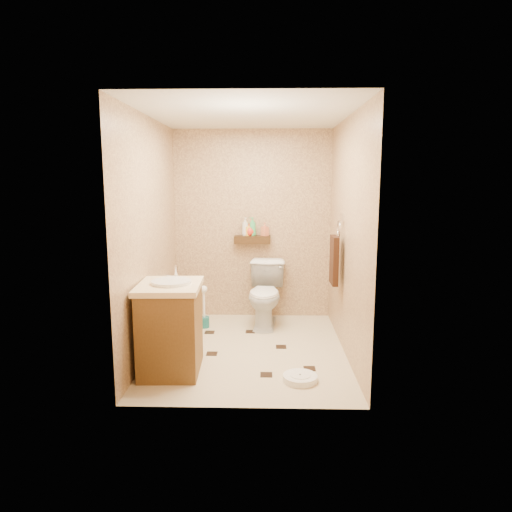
{
  "coord_description": "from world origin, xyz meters",
  "views": [
    {
      "loc": [
        0.2,
        -4.58,
        1.77
      ],
      "look_at": [
        0.07,
        0.25,
        0.96
      ],
      "focal_mm": 32.0,
      "sensor_mm": 36.0,
      "label": 1
    }
  ],
  "objects": [
    {
      "name": "towel_ring",
      "position": [
        0.91,
        0.25,
        0.95
      ],
      "size": [
        0.12,
        0.3,
        0.76
      ],
      "color": "silver",
      "rests_on": "wall_right"
    },
    {
      "name": "bathroom_scale",
      "position": [
        0.49,
        -0.76,
        0.03
      ],
      "size": [
        0.39,
        0.39,
        0.06
      ],
      "rotation": [
        0.0,
        0.0,
        0.34
      ],
      "color": "white",
      "rests_on": "ground"
    },
    {
      "name": "bottle_e",
      "position": [
        0.16,
        1.17,
        1.15
      ],
      "size": [
        0.11,
        0.11,
        0.17
      ],
      "primitive_type": "imported",
      "rotation": [
        0.0,
        0.0,
        5.49
      ],
      "color": "#D56C47",
      "rests_on": "wall_shelf"
    },
    {
      "name": "bottle_d",
      "position": [
        0.0,
        1.17,
        1.19
      ],
      "size": [
        0.1,
        0.1,
        0.23
      ],
      "primitive_type": "imported",
      "rotation": [
        0.0,
        0.0,
        4.79
      ],
      "color": "#39AD5E",
      "rests_on": "wall_shelf"
    },
    {
      "name": "wall_right",
      "position": [
        1.0,
        0.0,
        1.2
      ],
      "size": [
        0.04,
        2.5,
        2.4
      ],
      "primitive_type": "cube",
      "color": "tan",
      "rests_on": "ground"
    },
    {
      "name": "toilet_brush",
      "position": [
        -0.57,
        0.73,
        0.18
      ],
      "size": [
        0.12,
        0.12,
        0.52
      ],
      "color": "#18605D",
      "rests_on": "ground"
    },
    {
      "name": "vanity",
      "position": [
        -0.7,
        -0.55,
        0.43
      ],
      "size": [
        0.59,
        0.71,
        0.97
      ],
      "rotation": [
        0.0,
        0.0,
        0.04
      ],
      "color": "brown",
      "rests_on": "ground"
    },
    {
      "name": "toilet",
      "position": [
        0.17,
        0.83,
        0.39
      ],
      "size": [
        0.49,
        0.79,
        0.78
      ],
      "primitive_type": "imported",
      "rotation": [
        0.0,
        0.0,
        -0.07
      ],
      "color": "white",
      "rests_on": "ground"
    },
    {
      "name": "bottle_a",
      "position": [
        -0.09,
        1.17,
        1.19
      ],
      "size": [
        0.13,
        0.13,
        0.23
      ],
      "primitive_type": "imported",
      "rotation": [
        0.0,
        0.0,
        2.46
      ],
      "color": "beige",
      "rests_on": "wall_shelf"
    },
    {
      "name": "toilet_paper",
      "position": [
        -0.94,
        0.65,
        0.6
      ],
      "size": [
        0.12,
        0.11,
        0.12
      ],
      "color": "white",
      "rests_on": "wall_left"
    },
    {
      "name": "wall_shelf",
      "position": [
        0.0,
        1.17,
        1.02
      ],
      "size": [
        0.46,
        0.14,
        0.1
      ],
      "primitive_type": "cube",
      "color": "#3C2710",
      "rests_on": "wall_back"
    },
    {
      "name": "ceiling",
      "position": [
        0.0,
        0.0,
        2.4
      ],
      "size": [
        2.0,
        2.5,
        0.02
      ],
      "primitive_type": "cube",
      "color": "silver",
      "rests_on": "wall_back"
    },
    {
      "name": "wall_left",
      "position": [
        -1.0,
        0.0,
        1.2
      ],
      "size": [
        0.04,
        2.5,
        2.4
      ],
      "primitive_type": "cube",
      "color": "tan",
      "rests_on": "ground"
    },
    {
      "name": "wall_back",
      "position": [
        0.0,
        1.25,
        1.2
      ],
      "size": [
        2.0,
        0.04,
        2.4
      ],
      "primitive_type": "cube",
      "color": "tan",
      "rests_on": "ground"
    },
    {
      "name": "bottle_c",
      "position": [
        -0.03,
        1.17,
        1.15
      ],
      "size": [
        0.16,
        0.16,
        0.16
      ],
      "primitive_type": "imported",
      "rotation": [
        0.0,
        0.0,
        1.23
      ],
      "color": "red",
      "rests_on": "wall_shelf"
    },
    {
      "name": "floor_accents",
      "position": [
        0.05,
        -0.01,
        0.0
      ],
      "size": [
        1.19,
        1.31,
        0.01
      ],
      "color": "black",
      "rests_on": "ground"
    },
    {
      "name": "bottle_b",
      "position": [
        -0.06,
        1.17,
        1.16
      ],
      "size": [
        0.11,
        0.11,
        0.18
      ],
      "primitive_type": "imported",
      "rotation": [
        0.0,
        0.0,
        3.79
      ],
      "color": "yellow",
      "rests_on": "wall_shelf"
    },
    {
      "name": "ground",
      "position": [
        0.0,
        0.0,
        0.0
      ],
      "size": [
        2.5,
        2.5,
        0.0
      ],
      "primitive_type": "plane",
      "color": "beige",
      "rests_on": "ground"
    },
    {
      "name": "wall_front",
      "position": [
        0.0,
        -1.25,
        1.2
      ],
      "size": [
        2.0,
        0.04,
        2.4
      ],
      "primitive_type": "cube",
      "color": "tan",
      "rests_on": "ground"
    }
  ]
}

